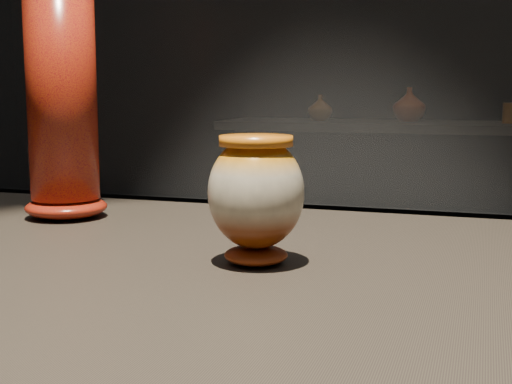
% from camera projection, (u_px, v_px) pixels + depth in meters
% --- Properties ---
extents(main_vase, '(0.12, 0.12, 0.15)m').
position_uv_depth(main_vase, '(256.00, 194.00, 0.83)').
color(main_vase, '#692709').
rests_on(main_vase, display_plinth).
extents(tall_vase, '(0.14, 0.14, 0.41)m').
position_uv_depth(tall_vase, '(62.00, 93.00, 1.11)').
color(tall_vase, '#A4320A').
rests_on(tall_vase, display_plinth).
extents(back_shelf, '(2.00, 0.60, 0.90)m').
position_uv_depth(back_shelf, '(390.00, 166.00, 4.23)').
color(back_shelf, black).
rests_on(back_shelf, ground).
extents(back_vase_left, '(0.19, 0.19, 0.15)m').
position_uv_depth(back_vase_left, '(320.00, 108.00, 4.29)').
color(back_vase_left, '#A05417').
rests_on(back_vase_left, back_shelf).
extents(back_vase_mid, '(0.20, 0.20, 0.20)m').
position_uv_depth(back_vase_mid, '(409.00, 105.00, 4.19)').
color(back_vase_mid, '#692709').
rests_on(back_vase_mid, back_shelf).
extents(back_vase_right, '(0.07, 0.07, 0.11)m').
position_uv_depth(back_vase_right, '(509.00, 113.00, 3.99)').
color(back_vase_right, '#A05417').
rests_on(back_vase_right, back_shelf).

